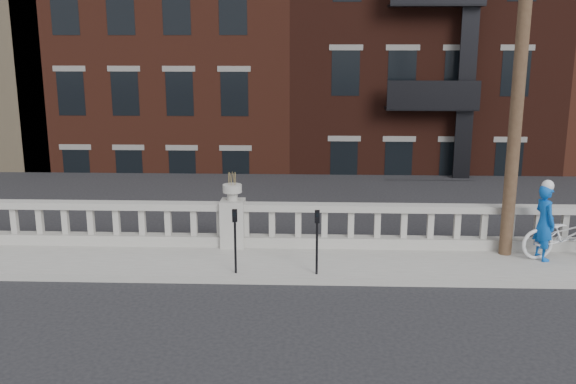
% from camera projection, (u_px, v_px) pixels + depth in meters
% --- Properties ---
extents(ground, '(120.00, 120.00, 0.00)m').
position_uv_depth(ground, '(206.00, 324.00, 11.23)').
color(ground, black).
rests_on(ground, ground).
extents(sidewalk, '(32.00, 2.20, 0.15)m').
position_uv_depth(sidewalk, '(228.00, 262.00, 14.13)').
color(sidewalk, gray).
rests_on(sidewalk, ground).
extents(balustrade, '(28.00, 0.34, 1.03)m').
position_uv_depth(balustrade, '(233.00, 226.00, 14.93)').
color(balustrade, gray).
rests_on(balustrade, sidewalk).
extents(planter_pedestal, '(0.55, 0.55, 1.76)m').
position_uv_depth(planter_pedestal, '(233.00, 218.00, 14.88)').
color(planter_pedestal, gray).
rests_on(planter_pedestal, sidewalk).
extents(lower_level, '(80.00, 44.00, 20.80)m').
position_uv_depth(lower_level, '(288.00, 84.00, 33.01)').
color(lower_level, '#605E59').
rests_on(lower_level, ground).
extents(utility_pole, '(1.60, 0.28, 10.00)m').
position_uv_depth(utility_pole, '(524.00, 21.00, 13.30)').
color(utility_pole, '#422D1E').
rests_on(utility_pole, sidewalk).
extents(parking_meter_b, '(0.10, 0.09, 1.36)m').
position_uv_depth(parking_meter_b, '(235.00, 234.00, 13.08)').
color(parking_meter_b, black).
rests_on(parking_meter_b, sidewalk).
extents(parking_meter_c, '(0.10, 0.09, 1.36)m').
position_uv_depth(parking_meter_c, '(317.00, 235.00, 13.02)').
color(parking_meter_c, black).
rests_on(parking_meter_c, sidewalk).
extents(bicycle, '(2.14, 0.99, 1.08)m').
position_uv_depth(bicycle, '(568.00, 235.00, 14.06)').
color(bicycle, silver).
rests_on(bicycle, sidewalk).
extents(cyclist, '(0.53, 0.68, 1.67)m').
position_uv_depth(cyclist, '(544.00, 222.00, 13.93)').
color(cyclist, '#0B4DB0').
rests_on(cyclist, sidewalk).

